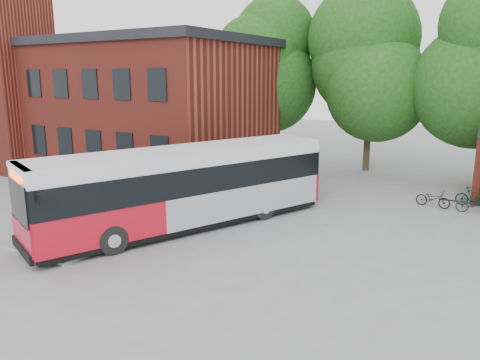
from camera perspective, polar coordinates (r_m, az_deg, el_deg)
The scene contains 10 objects.
ground at distance 18.15m, azimuth -3.80°, elevation -7.51°, with size 100.00×100.00×0.00m, color slate.
station_building at distance 32.43m, azimuth -13.74°, elevation 8.72°, with size 18.40×10.40×8.50m, color maroon, non-canonical shape.
clock_tower at distance 34.63m, azimuth -26.45°, elevation 16.07°, with size 5.20×5.20×18.20m, color maroon, non-canonical shape.
bus_shelter at distance 19.89m, azimuth -16.23°, elevation -1.82°, with size 3.60×7.00×2.90m, color black, non-canonical shape.
tree_0 at distance 33.87m, azimuth 3.46°, elevation 11.32°, with size 7.92×7.92×11.00m, color #143E10, non-canonical shape.
tree_1 at distance 32.17m, azimuth 15.58°, elevation 10.29°, with size 7.92×7.92×10.40m, color #143E10, non-canonical shape.
city_bus at distance 19.60m, azimuth -6.56°, elevation -0.97°, with size 2.79×13.07×3.32m, color red, non-canonical shape.
bicycle_0 at distance 24.51m, azimuth 22.47°, elevation -2.08°, with size 0.57×1.63×0.86m, color black.
bicycle_1 at distance 25.42m, azimuth 26.54°, elevation -1.85°, with size 0.45×1.59×0.96m, color black.
bicycle_2 at distance 24.15m, azimuth 26.81°, elevation -2.65°, with size 0.59×1.70×0.90m, color #21202C.
Camera 1 is at (9.87, -13.91, 6.22)m, focal length 35.00 mm.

